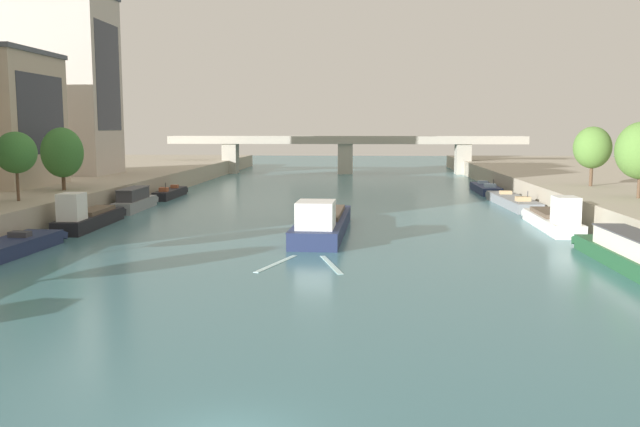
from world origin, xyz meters
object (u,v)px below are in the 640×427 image
(barge_midriver, at_px, (322,222))
(tree_right_distant, at_px, (592,148))
(moored_boat_right_gap_after, at_px, (630,253))
(tree_left_end_of_row, at_px, (62,153))
(moored_boat_right_near, at_px, (554,219))
(moored_boat_right_end, at_px, (512,201))
(moored_boat_right_upstream, at_px, (485,188))
(moored_boat_left_end, at_px, (88,217))
(moored_boat_left_far, at_px, (135,201))
(moored_boat_left_near, at_px, (171,193))
(bridge_far, at_px, (345,149))
(tree_left_distant, at_px, (16,153))

(barge_midriver, relative_size, tree_right_distant, 2.93)
(moored_boat_right_gap_after, bearing_deg, tree_left_end_of_row, 154.09)
(barge_midriver, distance_m, moored_boat_right_gap_after, 23.87)
(moored_boat_right_near, bearing_deg, tree_right_distant, 62.32)
(moored_boat_right_near, height_order, moored_boat_right_end, moored_boat_right_near)
(tree_left_end_of_row, bearing_deg, moored_boat_right_upstream, 30.42)
(moored_boat_right_gap_after, bearing_deg, barge_midriver, 148.77)
(moored_boat_left_end, distance_m, moored_boat_right_upstream, 54.98)
(moored_boat_left_far, relative_size, moored_boat_right_upstream, 0.83)
(moored_boat_right_near, relative_size, tree_left_end_of_row, 2.12)
(moored_boat_right_end, bearing_deg, moored_boat_right_near, -90.92)
(moored_boat_left_end, xyz_separation_m, moored_boat_left_near, (-0.27, 26.59, -0.44))
(moored_boat_left_near, bearing_deg, moored_boat_right_near, -30.82)
(moored_boat_left_far, height_order, moored_boat_right_near, moored_boat_right_near)
(moored_boat_right_near, xyz_separation_m, bridge_far, (-20.43, 72.04, 3.81))
(moored_boat_right_gap_after, distance_m, tree_left_distant, 49.14)
(moored_boat_right_gap_after, height_order, moored_boat_right_near, moored_boat_right_near)
(moored_boat_right_gap_after, bearing_deg, moored_boat_left_end, 160.67)
(moored_boat_right_upstream, relative_size, bridge_far, 0.19)
(tree_left_distant, xyz_separation_m, tree_right_distant, (54.76, 18.72, 0.00))
(barge_midriver, relative_size, moored_boat_right_near, 1.40)
(barge_midriver, distance_m, tree_left_distant, 27.22)
(moored_boat_left_near, distance_m, tree_left_distant, 29.22)
(barge_midriver, height_order, moored_boat_right_gap_after, barge_midriver)
(moored_boat_right_near, xyz_separation_m, tree_right_distant, (8.07, 15.37, 5.80))
(moored_boat_right_upstream, bearing_deg, moored_boat_left_near, -166.87)
(moored_boat_left_far, bearing_deg, moored_boat_right_end, 9.18)
(barge_midriver, relative_size, moored_boat_left_far, 1.76)
(moored_boat_left_near, distance_m, moored_boat_right_gap_after, 58.64)
(moored_boat_right_near, distance_m, moored_boat_right_upstream, 34.43)
(moored_boat_left_near, height_order, tree_left_distant, tree_left_distant)
(moored_boat_right_near, distance_m, moored_boat_right_end, 18.14)
(moored_boat_right_end, bearing_deg, tree_right_distant, -19.55)
(moored_boat_left_end, distance_m, moored_boat_left_far, 13.24)
(moored_boat_left_end, xyz_separation_m, moored_boat_right_near, (41.19, 1.86, -0.06))
(moored_boat_left_far, distance_m, tree_left_end_of_row, 9.12)
(moored_boat_left_end, bearing_deg, moored_boat_left_far, 91.37)
(moored_boat_left_far, xyz_separation_m, moored_boat_left_near, (0.05, 13.35, -0.46))
(moored_boat_right_upstream, xyz_separation_m, tree_left_end_of_row, (-47.30, -27.77, 5.84))
(moored_boat_right_gap_after, relative_size, moored_boat_right_near, 1.11)
(bridge_far, bearing_deg, moored_boat_right_near, -74.17)
(moored_boat_left_far, bearing_deg, barge_midriver, -35.76)
(moored_boat_left_near, bearing_deg, moored_boat_left_end, -89.42)
(tree_right_distant, bearing_deg, tree_left_end_of_row, -171.04)
(moored_boat_left_near, relative_size, moored_boat_right_near, 0.81)
(barge_midriver, height_order, moored_boat_left_near, barge_midriver)
(barge_midriver, height_order, tree_right_distant, tree_right_distant)
(barge_midriver, bearing_deg, moored_boat_right_end, 47.42)
(moored_boat_left_near, relative_size, moored_boat_right_end, 0.66)
(moored_boat_left_end, relative_size, moored_boat_left_far, 1.17)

